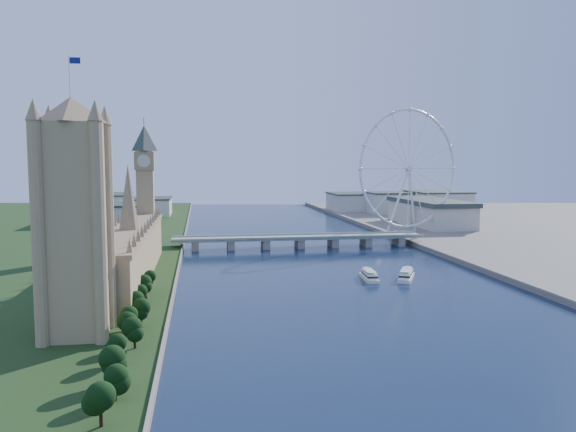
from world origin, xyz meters
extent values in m
plane|color=#192D46|center=(0.00, 0.00, 0.00)|extent=(2000.00, 2000.00, 0.00)
cube|color=tan|center=(-135.00, 55.00, 46.00)|extent=(22.00, 22.00, 86.00)
pyramid|color=#937A59|center=(-135.00, 55.00, 99.00)|extent=(28.16, 28.16, 10.00)
cylinder|color=silver|center=(-135.00, 55.00, 107.00)|extent=(0.50, 0.50, 16.00)
cube|color=navy|center=(-132.80, 55.00, 113.00)|extent=(4.00, 0.16, 2.40)
cube|color=tan|center=(-128.00, 170.00, 17.00)|extent=(24.00, 200.00, 28.00)
cone|color=#937A59|center=(-128.00, 170.00, 53.00)|extent=(12.00, 12.00, 40.00)
cube|color=tan|center=(-128.00, 278.00, 43.00)|extent=(13.00, 13.00, 80.00)
cube|color=#937A59|center=(-128.00, 278.00, 75.00)|extent=(15.00, 15.00, 14.00)
pyramid|color=#2D3833|center=(-128.00, 278.00, 103.00)|extent=(20.02, 20.02, 20.00)
cube|color=gray|center=(0.00, 300.00, 8.50)|extent=(220.00, 22.00, 2.00)
cube|color=gray|center=(-90.00, 300.00, 3.75)|extent=(6.00, 20.00, 7.50)
cube|color=gray|center=(-60.00, 300.00, 3.75)|extent=(6.00, 20.00, 7.50)
cube|color=gray|center=(-30.00, 300.00, 3.75)|extent=(6.00, 20.00, 7.50)
cube|color=gray|center=(0.00, 300.00, 3.75)|extent=(6.00, 20.00, 7.50)
cube|color=gray|center=(30.00, 300.00, 3.75)|extent=(6.00, 20.00, 7.50)
cube|color=gray|center=(60.00, 300.00, 3.75)|extent=(6.00, 20.00, 7.50)
cube|color=gray|center=(90.00, 300.00, 3.75)|extent=(6.00, 20.00, 7.50)
torus|color=silver|center=(120.00, 355.00, 68.00)|extent=(113.60, 39.12, 118.60)
cylinder|color=silver|center=(120.00, 355.00, 68.00)|extent=(7.25, 6.61, 6.00)
cube|color=gray|center=(117.00, 365.00, 4.00)|extent=(14.00, 10.00, 2.00)
cube|color=beige|center=(-160.00, 430.00, 16.00)|extent=(40.00, 60.00, 26.00)
cube|color=beige|center=(-200.00, 520.00, 19.00)|extent=(60.00, 80.00, 32.00)
cube|color=beige|center=(-150.00, 600.00, 14.00)|extent=(50.00, 70.00, 22.00)
cube|color=beige|center=(180.00, 580.00, 17.00)|extent=(60.00, 60.00, 28.00)
cube|color=beige|center=(240.00, 560.00, 18.00)|extent=(70.00, 90.00, 30.00)
cube|color=beige|center=(140.00, 640.00, 15.00)|extent=(60.00, 80.00, 24.00)
camera|label=1|loc=(-85.54, -177.93, 73.07)|focal=35.00mm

